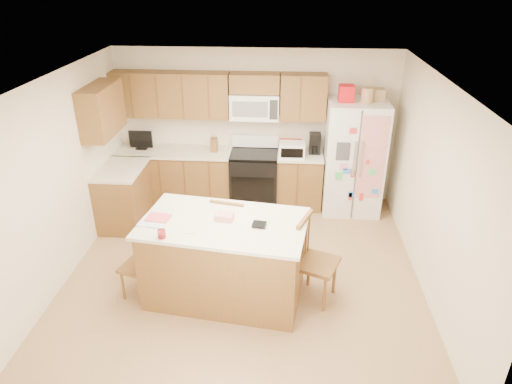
# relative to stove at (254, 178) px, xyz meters

# --- Properties ---
(ground) EXTENTS (4.50, 4.50, 0.00)m
(ground) POSITION_rel_stove_xyz_m (0.00, -1.94, -0.47)
(ground) COLOR tan
(ground) RESTS_ON ground
(room_shell) EXTENTS (4.60, 4.60, 2.52)m
(room_shell) POSITION_rel_stove_xyz_m (0.00, -1.94, 0.97)
(room_shell) COLOR beige
(room_shell) RESTS_ON ground
(cabinetry) EXTENTS (3.36, 1.56, 2.15)m
(cabinetry) POSITION_rel_stove_xyz_m (-0.98, -0.15, 0.44)
(cabinetry) COLOR brown
(cabinetry) RESTS_ON ground
(stove) EXTENTS (0.76, 0.65, 1.13)m
(stove) POSITION_rel_stove_xyz_m (0.00, 0.00, 0.00)
(stove) COLOR black
(stove) RESTS_ON ground
(refrigerator) EXTENTS (0.90, 0.79, 2.04)m
(refrigerator) POSITION_rel_stove_xyz_m (1.57, -0.06, 0.45)
(refrigerator) COLOR white
(refrigerator) RESTS_ON ground
(island) EXTENTS (1.99, 1.33, 1.11)m
(island) POSITION_rel_stove_xyz_m (-0.17, -2.39, 0.04)
(island) COLOR brown
(island) RESTS_ON ground
(windsor_chair_left) EXTENTS (0.46, 0.47, 0.89)m
(windsor_chair_left) POSITION_rel_stove_xyz_m (-1.19, -2.47, -0.05)
(windsor_chair_left) COLOR brown
(windsor_chair_left) RESTS_ON ground
(windsor_chair_back) EXTENTS (0.53, 0.52, 1.05)m
(windsor_chair_back) POSITION_rel_stove_xyz_m (-0.16, -1.82, 0.02)
(windsor_chair_back) COLOR brown
(windsor_chair_back) RESTS_ON ground
(windsor_chair_right) EXTENTS (0.58, 0.59, 1.07)m
(windsor_chair_right) POSITION_rel_stove_xyz_m (0.89, -2.38, 0.03)
(windsor_chair_right) COLOR brown
(windsor_chair_right) RESTS_ON ground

